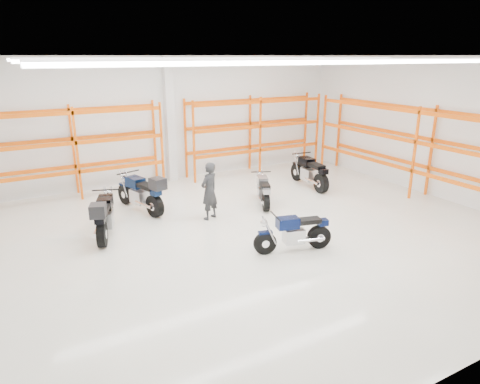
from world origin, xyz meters
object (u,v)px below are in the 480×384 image
motorcycle_back_a (104,217)px  standing_man (209,191)px  motorcycle_back_c (263,191)px  motorcycle_back_d (310,173)px  motorcycle_main (296,233)px  structural_column (170,120)px  motorcycle_back_b (143,194)px

motorcycle_back_a → standing_man: standing_man is taller
motorcycle_back_c → motorcycle_back_d: motorcycle_back_d is taller
motorcycle_main → structural_column: structural_column is taller
motorcycle_main → motorcycle_back_b: 5.02m
standing_man → motorcycle_main: bearing=82.8°
motorcycle_back_b → standing_man: size_ratio=1.40×
standing_man → motorcycle_back_d: bearing=169.0°
motorcycle_back_a → motorcycle_back_d: size_ratio=0.97×
motorcycle_back_a → structural_column: 5.69m
motorcycle_back_c → structural_column: bearing=110.5°
motorcycle_back_b → motorcycle_back_c: (3.49, -1.17, -0.14)m
standing_man → structural_column: bearing=-120.9°
motorcycle_main → motorcycle_back_a: (-3.85, 3.01, 0.12)m
motorcycle_main → standing_man: bearing=107.5°
motorcycle_back_a → motorcycle_back_c: motorcycle_back_a is taller
motorcycle_back_c → structural_column: (-1.51, 4.04, 1.81)m
motorcycle_main → motorcycle_back_a: 4.89m
motorcycle_back_a → motorcycle_back_c: 4.92m
motorcycle_back_d → standing_man: size_ratio=1.39×
motorcycle_main → standing_man: (-0.92, 2.93, 0.38)m
motorcycle_back_a → structural_column: (3.40, 4.25, 1.68)m
motorcycle_back_b → standing_man: (1.51, -1.46, 0.25)m
motorcycle_back_d → structural_column: size_ratio=0.51×
motorcycle_back_a → motorcycle_back_d: 7.43m
structural_column → motorcycle_back_b: bearing=-124.6°
motorcycle_main → motorcycle_back_c: (1.06, 3.22, -0.01)m
motorcycle_back_a → structural_column: size_ratio=0.50×
motorcycle_back_b → standing_man: standing_man is taller
motorcycle_main → motorcycle_back_a: bearing=142.0°
motorcycle_main → motorcycle_back_b: (-2.44, 4.39, 0.13)m
motorcycle_back_d → motorcycle_back_c: bearing=-162.1°
motorcycle_main → motorcycle_back_a: size_ratio=0.86×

